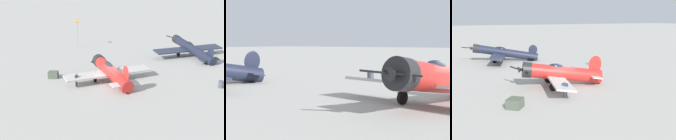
# 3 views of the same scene
# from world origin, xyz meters

# --- Properties ---
(ground_plane) EXTENTS (400.00, 400.00, 0.00)m
(ground_plane) POSITION_xyz_m (0.00, 0.00, 0.00)
(ground_plane) COLOR #A8A59E
(airplane_foreground) EXTENTS (11.73, 9.88, 3.38)m
(airplane_foreground) POSITION_xyz_m (-0.09, -0.48, 1.47)
(airplane_foreground) COLOR red
(airplane_foreground) RESTS_ON ground_plane
(airplane_mid_apron) EXTENTS (12.77, 12.45, 3.18)m
(airplane_mid_apron) POSITION_xyz_m (-18.74, -3.12, 1.46)
(airplane_mid_apron) COLOR #1E2338
(airplane_mid_apron) RESTS_ON ground_plane
(ground_crew_mechanic) EXTENTS (0.55, 0.47, 1.72)m
(ground_crew_mechanic) POSITION_xyz_m (4.16, -1.69, 1.04)
(ground_crew_mechanic) COLOR #384766
(ground_crew_mechanic) RESTS_ON ground_plane
(equipment_crate) EXTENTS (1.72, 1.70, 0.85)m
(equipment_crate) POSITION_xyz_m (4.85, -6.58, 0.43)
(equipment_crate) COLOR #4C5647
(equipment_crate) RESTS_ON ground_plane
(fuel_drum) EXTENTS (0.67, 0.67, 0.86)m
(fuel_drum) POSITION_xyz_m (-9.75, 9.02, 0.43)
(fuel_drum) COLOR #474C56
(fuel_drum) RESTS_ON ground_plane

